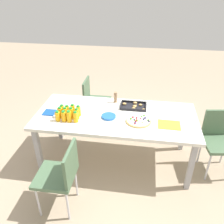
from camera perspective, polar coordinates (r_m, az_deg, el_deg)
ground_plane at (r=3.38m, az=0.84°, el=-11.48°), size 12.00×12.00×0.00m
party_table at (r=2.97m, az=0.94°, el=-1.76°), size 2.03×0.92×0.74m
chair_far_left at (r=3.85m, az=-4.51°, el=3.24°), size 0.40×0.40×0.83m
chair_near_left at (r=2.53m, az=-12.36°, el=-14.45°), size 0.40×0.40×0.83m
chair_end at (r=3.24m, az=24.81°, el=-5.64°), size 0.45×0.45×0.83m
juice_bottle_0 at (r=2.87m, az=-13.17°, el=-1.01°), size 0.06×0.06×0.13m
juice_bottle_1 at (r=2.84m, az=-11.73°, el=-1.03°), size 0.06×0.06×0.14m
juice_bottle_2 at (r=2.82m, az=-10.51°, el=-1.10°), size 0.06×0.06×0.15m
juice_bottle_3 at (r=2.80m, az=-8.92°, el=-1.22°), size 0.06×0.06×0.14m
juice_bottle_4 at (r=2.93m, az=-12.62°, el=-0.12°), size 0.06×0.06×0.14m
juice_bottle_5 at (r=2.90m, az=-11.38°, el=-0.22°), size 0.06×0.06×0.15m
juice_bottle_6 at (r=2.88m, az=-10.00°, el=-0.29°), size 0.06×0.06×0.15m
juice_bottle_7 at (r=2.86m, az=-8.63°, el=-0.50°), size 0.06×0.06×0.14m
juice_bottle_8 at (r=2.99m, az=-12.15°, el=0.54°), size 0.06×0.06×0.13m
juice_bottle_9 at (r=2.97m, az=-10.92°, el=0.42°), size 0.05×0.05×0.13m
juice_bottle_10 at (r=2.94m, az=-9.58°, el=0.49°), size 0.05×0.05×0.15m
juice_bottle_11 at (r=2.92m, az=-8.20°, el=0.26°), size 0.06×0.06×0.14m
fruit_pizza at (r=2.82m, az=6.49°, el=-2.09°), size 0.30×0.30×0.05m
snack_tray at (r=3.12m, az=5.32°, el=1.46°), size 0.34×0.23×0.04m
plate_stack at (r=2.88m, az=-0.82°, el=-1.08°), size 0.18×0.18×0.02m
napkin_stack at (r=3.08m, az=-15.09°, el=-0.09°), size 0.15×0.15×0.01m
cardboard_tube at (r=3.20m, az=0.86°, el=3.64°), size 0.04×0.04×0.15m
paper_folder at (r=2.82m, az=13.84°, el=-3.06°), size 0.26×0.21×0.01m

